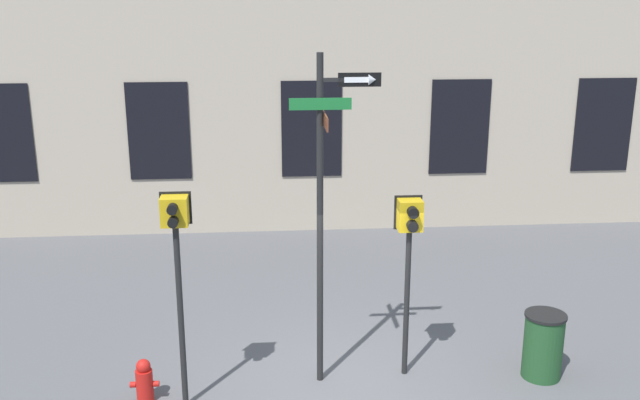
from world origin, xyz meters
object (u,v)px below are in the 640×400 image
(pedestrian_signal_left, at_px, (176,244))
(trash_bin, at_px, (543,345))
(pedestrian_signal_right, at_px, (409,237))
(fire_hydrant, at_px, (144,381))
(street_sign_pole, at_px, (325,198))

(pedestrian_signal_left, height_order, trash_bin, pedestrian_signal_left)
(pedestrian_signal_right, xyz_separation_m, trash_bin, (1.96, -0.24, -1.63))
(pedestrian_signal_right, xyz_separation_m, fire_hydrant, (-3.68, -0.46, -1.82))
(fire_hydrant, distance_m, trash_bin, 5.65)
(pedestrian_signal_right, height_order, trash_bin, pedestrian_signal_right)
(pedestrian_signal_left, bearing_deg, pedestrian_signal_right, 11.13)
(pedestrian_signal_left, distance_m, fire_hydrant, 2.11)
(pedestrian_signal_left, distance_m, trash_bin, 5.41)
(street_sign_pole, bearing_deg, pedestrian_signal_right, 3.82)
(pedestrian_signal_right, distance_m, fire_hydrant, 4.13)
(street_sign_pole, bearing_deg, pedestrian_signal_left, -164.52)
(fire_hydrant, bearing_deg, pedestrian_signal_left, -15.68)
(pedestrian_signal_left, height_order, pedestrian_signal_right, pedestrian_signal_left)
(street_sign_pole, relative_size, fire_hydrant, 7.43)
(pedestrian_signal_left, xyz_separation_m, trash_bin, (5.08, 0.38, -1.83))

